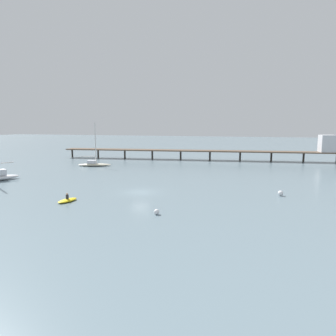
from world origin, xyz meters
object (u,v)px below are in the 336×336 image
at_px(pier, 242,148).
at_px(mooring_buoy_inner, 157,212).
at_px(dinghy_yellow, 67,200).
at_px(mooring_buoy_outer, 281,193).
at_px(sailboat_cream, 94,163).

relative_size(pier, mooring_buoy_inner, 123.76).
bearing_deg(pier, dinghy_yellow, -110.81).
bearing_deg(pier, mooring_buoy_outer, -79.97).
relative_size(sailboat_cream, mooring_buoy_inner, 16.76).
xyz_separation_m(pier, sailboat_cream, (-32.69, -20.47, -2.66)).
height_order(pier, sailboat_cream, sailboat_cream).
relative_size(sailboat_cream, dinghy_yellow, 3.25).
bearing_deg(mooring_buoy_inner, mooring_buoy_outer, 43.57).
xyz_separation_m(dinghy_yellow, mooring_buoy_outer, (26.39, 10.89, 0.15)).
distance_m(pier, dinghy_yellow, 54.48).
xyz_separation_m(mooring_buoy_inner, mooring_buoy_outer, (13.72, 13.05, 0.06)).
bearing_deg(dinghy_yellow, pier, 69.19).
height_order(pier, dinghy_yellow, pier).
height_order(dinghy_yellow, mooring_buoy_inner, dinghy_yellow).
xyz_separation_m(pier, mooring_buoy_inner, (-6.65, -53.00, -3.00)).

